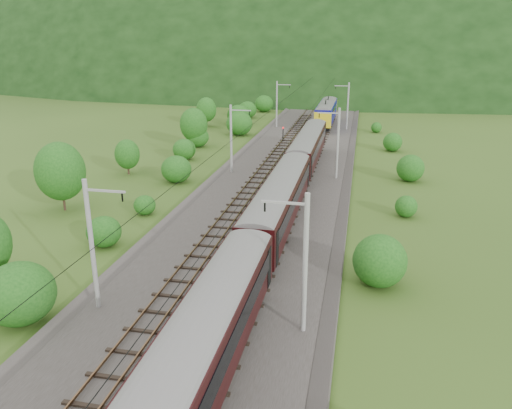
# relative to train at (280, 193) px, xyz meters

# --- Properties ---
(ground) EXTENTS (600.00, 600.00, 0.00)m
(ground) POSITION_rel_train_xyz_m (-2.40, -15.10, -3.39)
(ground) COLOR #2D4716
(ground) RESTS_ON ground
(railbed) EXTENTS (14.00, 220.00, 0.30)m
(railbed) POSITION_rel_train_xyz_m (-2.40, -5.10, -3.24)
(railbed) COLOR #38332D
(railbed) RESTS_ON ground
(track_left) EXTENTS (2.40, 220.00, 0.27)m
(track_left) POSITION_rel_train_xyz_m (-4.80, -5.10, -3.02)
(track_left) COLOR brown
(track_left) RESTS_ON railbed
(track_right) EXTENTS (2.40, 220.00, 0.27)m
(track_right) POSITION_rel_train_xyz_m (-0.00, -5.10, -3.02)
(track_right) COLOR brown
(track_right) RESTS_ON railbed
(catenary_left) EXTENTS (2.54, 192.28, 8.00)m
(catenary_left) POSITION_rel_train_xyz_m (-8.52, 16.90, 1.11)
(catenary_left) COLOR gray
(catenary_left) RESTS_ON railbed
(catenary_right) EXTENTS (2.54, 192.28, 8.00)m
(catenary_right) POSITION_rel_train_xyz_m (3.72, 16.90, 1.11)
(catenary_right) COLOR gray
(catenary_right) RESTS_ON railbed
(overhead_wires) EXTENTS (4.83, 198.00, 0.03)m
(overhead_wires) POSITION_rel_train_xyz_m (-2.40, -5.10, 3.71)
(overhead_wires) COLOR black
(overhead_wires) RESTS_ON ground
(mountain_main) EXTENTS (504.00, 360.00, 244.00)m
(mountain_main) POSITION_rel_train_xyz_m (-2.40, 244.90, -3.39)
(mountain_main) COLOR black
(mountain_main) RESTS_ON ground
(mountain_ridge) EXTENTS (336.00, 280.00, 132.00)m
(mountain_ridge) POSITION_rel_train_xyz_m (-122.40, 284.90, -3.39)
(mountain_ridge) COLOR black
(mountain_ridge) RESTS_ON ground
(train) EXTENTS (2.84, 114.45, 4.94)m
(train) POSITION_rel_train_xyz_m (0.00, 0.00, 0.00)
(train) COLOR black
(train) RESTS_ON ground
(hazard_post_near) EXTENTS (0.15, 0.15, 1.40)m
(hazard_post_near) POSITION_rel_train_xyz_m (-2.91, 41.12, -2.39)
(hazard_post_near) COLOR red
(hazard_post_near) RESTS_ON railbed
(hazard_post_far) EXTENTS (0.15, 0.15, 1.39)m
(hazard_post_far) POSITION_rel_train_xyz_m (-2.01, 29.51, -2.39)
(hazard_post_far) COLOR red
(hazard_post_far) RESTS_ON railbed
(signal) EXTENTS (0.24, 0.24, 2.21)m
(signal) POSITION_rel_train_xyz_m (-5.46, 36.41, -1.80)
(signal) COLOR black
(signal) RESTS_ON railbed
(vegetation_left) EXTENTS (13.89, 149.42, 6.61)m
(vegetation_left) POSITION_rel_train_xyz_m (-17.06, 8.48, -0.96)
(vegetation_left) COLOR #184A13
(vegetation_left) RESTS_ON ground
(vegetation_right) EXTENTS (8.10, 103.68, 3.24)m
(vegetation_right) POSITION_rel_train_xyz_m (9.38, -11.68, -1.99)
(vegetation_right) COLOR #184A13
(vegetation_right) RESTS_ON ground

